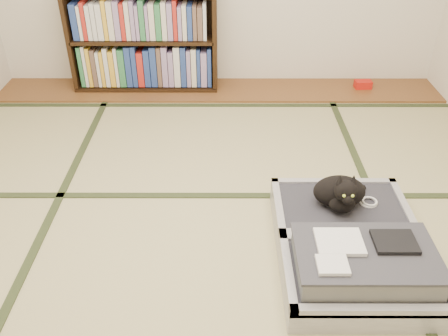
{
  "coord_description": "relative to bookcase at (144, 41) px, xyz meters",
  "views": [
    {
      "loc": [
        0.05,
        -2.02,
        1.84
      ],
      "look_at": [
        0.05,
        0.35,
        0.25
      ],
      "focal_mm": 38.0,
      "sensor_mm": 36.0,
      "label": 1
    }
  ],
  "objects": [
    {
      "name": "floor",
      "position": [
        0.66,
        -2.07,
        -0.45
      ],
      "size": [
        4.5,
        4.5,
        0.0
      ],
      "primitive_type": "plane",
      "color": "tan",
      "rests_on": "ground"
    },
    {
      "name": "wood_strip",
      "position": [
        0.66,
        -0.07,
        -0.44
      ],
      "size": [
        4.0,
        0.5,
        0.02
      ],
      "primitive_type": "cube",
      "color": "brown",
      "rests_on": "ground"
    },
    {
      "name": "red_item",
      "position": [
        1.99,
        -0.04,
        -0.4
      ],
      "size": [
        0.16,
        0.1,
        0.07
      ],
      "primitive_type": "cube",
      "rotation": [
        0.0,
        0.0,
        0.07
      ],
      "color": "red",
      "rests_on": "wood_strip"
    },
    {
      "name": "tatami_borders",
      "position": [
        0.66,
        -1.58,
        -0.45
      ],
      "size": [
        4.0,
        4.5,
        0.01
      ],
      "color": "#2D381E",
      "rests_on": "ground"
    },
    {
      "name": "bookcase",
      "position": [
        0.0,
        0.0,
        0.0
      ],
      "size": [
        1.29,
        0.3,
        0.92
      ],
      "color": "black",
      "rests_on": "wood_strip"
    },
    {
      "name": "suitcase",
      "position": [
        1.38,
        -2.26,
        -0.35
      ],
      "size": [
        0.76,
        1.02,
        0.3
      ],
      "color": "#B4B4B9",
      "rests_on": "floor"
    },
    {
      "name": "cat",
      "position": [
        1.37,
        -1.97,
        -0.2
      ],
      "size": [
        0.34,
        0.34,
        0.27
      ],
      "color": "black",
      "rests_on": "suitcase"
    },
    {
      "name": "cable_coil",
      "position": [
        1.55,
        -1.93,
        -0.29
      ],
      "size": [
        0.11,
        0.11,
        0.03
      ],
      "color": "white",
      "rests_on": "suitcase"
    }
  ]
}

